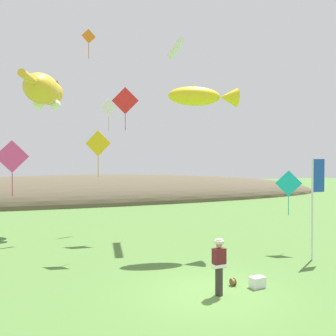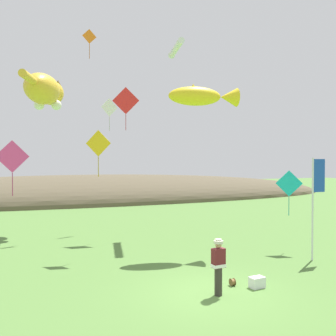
{
  "view_description": "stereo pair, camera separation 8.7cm",
  "coord_description": "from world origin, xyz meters",
  "px_view_note": "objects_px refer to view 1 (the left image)",
  "views": [
    {
      "loc": [
        -5.38,
        -10.62,
        4.25
      ],
      "look_at": [
        0.0,
        4.0,
        3.91
      ],
      "focal_mm": 40.0,
      "sensor_mm": 36.0,
      "label": 1
    },
    {
      "loc": [
        -5.29,
        -10.65,
        4.25
      ],
      "look_at": [
        0.0,
        4.0,
        3.91
      ],
      "focal_mm": 40.0,
      "sensor_mm": 36.0,
      "label": 2
    }
  ],
  "objects_px": {
    "kite_fish_windsock": "(202,96)",
    "kite_tube_streamer": "(175,48)",
    "kite_diamond_orange": "(89,37)",
    "kite_diamond_white": "(109,108)",
    "kite_spool": "(233,282)",
    "kite_giant_cat": "(44,91)",
    "kite_diamond_pink": "(12,157)",
    "kite_diamond_teal": "(289,184)",
    "kite_diamond_red": "(125,101)",
    "festival_attendant": "(219,265)",
    "kite_diamond_gold": "(98,144)",
    "picnic_cooler": "(257,282)",
    "festival_banner_pole": "(315,193)"
  },
  "relations": [
    {
      "from": "picnic_cooler",
      "to": "festival_attendant",
      "type": "bearing_deg",
      "value": -172.97
    },
    {
      "from": "festival_banner_pole",
      "to": "kite_fish_windsock",
      "type": "bearing_deg",
      "value": 137.03
    },
    {
      "from": "festival_banner_pole",
      "to": "kite_giant_cat",
      "type": "relative_size",
      "value": 0.69
    },
    {
      "from": "kite_spool",
      "to": "kite_diamond_teal",
      "type": "relative_size",
      "value": 0.12
    },
    {
      "from": "kite_spool",
      "to": "kite_diamond_red",
      "type": "xyz_separation_m",
      "value": [
        -1.38,
        9.53,
        7.42
      ]
    },
    {
      "from": "kite_diamond_pink",
      "to": "kite_tube_streamer",
      "type": "bearing_deg",
      "value": 28.93
    },
    {
      "from": "kite_diamond_orange",
      "to": "kite_diamond_white",
      "type": "bearing_deg",
      "value": 12.25
    },
    {
      "from": "picnic_cooler",
      "to": "kite_diamond_pink",
      "type": "distance_m",
      "value": 10.13
    },
    {
      "from": "kite_tube_streamer",
      "to": "kite_fish_windsock",
      "type": "bearing_deg",
      "value": -94.11
    },
    {
      "from": "festival_banner_pole",
      "to": "kite_diamond_gold",
      "type": "relative_size",
      "value": 2.09
    },
    {
      "from": "kite_diamond_pink",
      "to": "kite_diamond_teal",
      "type": "xyz_separation_m",
      "value": [
        12.04,
        -1.1,
        -1.24
      ]
    },
    {
      "from": "kite_spool",
      "to": "kite_giant_cat",
      "type": "height_order",
      "value": "kite_giant_cat"
    },
    {
      "from": "kite_fish_windsock",
      "to": "kite_diamond_red",
      "type": "distance_m",
      "value": 5.18
    },
    {
      "from": "kite_fish_windsock",
      "to": "kite_tube_streamer",
      "type": "distance_m",
      "value": 5.51
    },
    {
      "from": "festival_attendant",
      "to": "kite_giant_cat",
      "type": "xyz_separation_m",
      "value": [
        -4.8,
        12.04,
        7.22
      ]
    },
    {
      "from": "festival_attendant",
      "to": "kite_diamond_teal",
      "type": "xyz_separation_m",
      "value": [
        5.85,
        4.13,
        2.17
      ]
    },
    {
      "from": "picnic_cooler",
      "to": "kite_diamond_red",
      "type": "bearing_deg",
      "value": 101.68
    },
    {
      "from": "kite_spool",
      "to": "kite_diamond_gold",
      "type": "bearing_deg",
      "value": 122.65
    },
    {
      "from": "kite_tube_streamer",
      "to": "kite_diamond_pink",
      "type": "xyz_separation_m",
      "value": [
        -8.61,
        -4.76,
        -6.36
      ]
    },
    {
      "from": "festival_attendant",
      "to": "kite_tube_streamer",
      "type": "distance_m",
      "value": 14.18
    },
    {
      "from": "kite_diamond_red",
      "to": "kite_diamond_orange",
      "type": "bearing_deg",
      "value": 126.56
    },
    {
      "from": "kite_giant_cat",
      "to": "kite_diamond_teal",
      "type": "xyz_separation_m",
      "value": [
        10.65,
        -7.91,
        -5.05
      ]
    },
    {
      "from": "festival_attendant",
      "to": "kite_diamond_pink",
      "type": "height_order",
      "value": "kite_diamond_pink"
    },
    {
      "from": "kite_fish_windsock",
      "to": "kite_tube_streamer",
      "type": "height_order",
      "value": "kite_tube_streamer"
    },
    {
      "from": "kite_diamond_red",
      "to": "kite_spool",
      "type": "bearing_deg",
      "value": -81.73
    },
    {
      "from": "festival_banner_pole",
      "to": "kite_diamond_orange",
      "type": "xyz_separation_m",
      "value": [
        -7.99,
        10.13,
        8.78
      ]
    },
    {
      "from": "kite_diamond_orange",
      "to": "kite_diamond_white",
      "type": "xyz_separation_m",
      "value": [
        1.24,
        0.27,
        -4.13
      ]
    },
    {
      "from": "festival_attendant",
      "to": "kite_spool",
      "type": "relative_size",
      "value": 7.05
    },
    {
      "from": "kite_diamond_red",
      "to": "kite_diamond_white",
      "type": "bearing_deg",
      "value": 99.72
    },
    {
      "from": "kite_diamond_pink",
      "to": "kite_diamond_orange",
      "type": "height_order",
      "value": "kite_diamond_orange"
    },
    {
      "from": "kite_spool",
      "to": "kite_diamond_white",
      "type": "relative_size",
      "value": 0.12
    },
    {
      "from": "picnic_cooler",
      "to": "kite_diamond_white",
      "type": "bearing_deg",
      "value": 101.29
    },
    {
      "from": "kite_spool",
      "to": "kite_diamond_pink",
      "type": "bearing_deg",
      "value": 146.91
    },
    {
      "from": "kite_tube_streamer",
      "to": "kite_giant_cat",
      "type": "bearing_deg",
      "value": 164.13
    },
    {
      "from": "kite_tube_streamer",
      "to": "picnic_cooler",
      "type": "bearing_deg",
      "value": -95.16
    },
    {
      "from": "festival_attendant",
      "to": "kite_spool",
      "type": "distance_m",
      "value": 1.35
    },
    {
      "from": "festival_banner_pole",
      "to": "kite_diamond_red",
      "type": "relative_size",
      "value": 1.79
    },
    {
      "from": "kite_giant_cat",
      "to": "kite_diamond_gold",
      "type": "xyz_separation_m",
      "value": [
        2.08,
        -5.83,
        -3.21
      ]
    },
    {
      "from": "kite_fish_windsock",
      "to": "kite_diamond_orange",
      "type": "bearing_deg",
      "value": 122.76
    },
    {
      "from": "kite_diamond_gold",
      "to": "kite_diamond_pink",
      "type": "bearing_deg",
      "value": -164.18
    },
    {
      "from": "kite_diamond_red",
      "to": "kite_diamond_teal",
      "type": "distance_m",
      "value": 9.83
    },
    {
      "from": "festival_banner_pole",
      "to": "kite_fish_windsock",
      "type": "height_order",
      "value": "kite_fish_windsock"
    },
    {
      "from": "kite_tube_streamer",
      "to": "kite_diamond_teal",
      "type": "distance_m",
      "value": 10.19
    },
    {
      "from": "kite_diamond_orange",
      "to": "kite_diamond_white",
      "type": "distance_m",
      "value": 4.33
    },
    {
      "from": "kite_fish_windsock",
      "to": "kite_diamond_gold",
      "type": "distance_m",
      "value": 5.37
    },
    {
      "from": "kite_fish_windsock",
      "to": "kite_diamond_gold",
      "type": "relative_size",
      "value": 1.67
    },
    {
      "from": "kite_diamond_gold",
      "to": "kite_diamond_teal",
      "type": "height_order",
      "value": "kite_diamond_gold"
    },
    {
      "from": "festival_attendant",
      "to": "kite_diamond_gold",
      "type": "xyz_separation_m",
      "value": [
        -2.71,
        6.21,
        4.01
      ]
    },
    {
      "from": "festival_attendant",
      "to": "kite_diamond_teal",
      "type": "distance_m",
      "value": 7.49
    },
    {
      "from": "kite_spool",
      "to": "kite_diamond_pink",
      "type": "distance_m",
      "value": 9.42
    }
  ]
}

